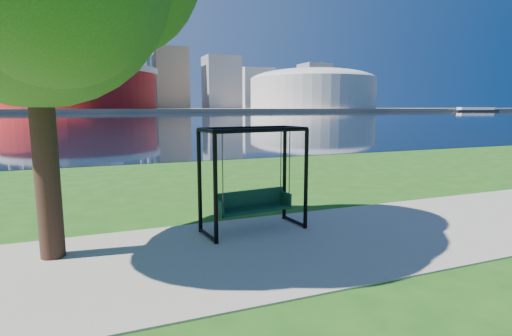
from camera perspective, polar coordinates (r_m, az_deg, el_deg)
ground at (r=8.08m, az=1.04°, el=-10.21°), size 900.00×900.00×0.00m
path at (r=7.65m, az=2.52°, el=-11.22°), size 120.00×4.00×0.03m
river at (r=109.12m, az=-20.34°, el=6.73°), size 900.00×180.00×0.02m
far_bank at (r=313.07m, az=-21.42°, el=7.75°), size 900.00×228.00×2.00m
stadium at (r=242.43m, az=-23.83°, el=10.66°), size 83.00×83.00×32.00m
arena at (r=278.93m, az=8.07°, el=11.27°), size 84.00×84.00×26.56m
skyline at (r=328.14m, az=-22.56°, el=13.81°), size 392.00×66.00×96.50m
swing at (r=8.38m, az=-0.44°, el=-1.96°), size 2.25×1.18×2.21m
barge at (r=300.90m, az=28.85°, el=7.32°), size 28.87×15.34×2.79m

